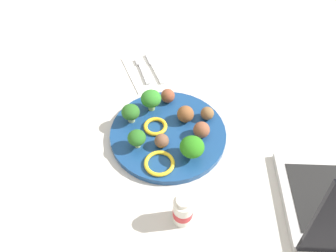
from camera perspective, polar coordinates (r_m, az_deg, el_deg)
The scene contains 17 objects.
ground_plane at distance 0.79m, azimuth -0.00°, elevation -1.71°, with size 4.00×4.00×0.00m, color beige.
plate at distance 0.79m, azimuth -0.00°, elevation -1.34°, with size 0.28×0.28×0.02m, color navy.
broccoli_floret_mid_left at distance 0.79m, azimuth -6.59°, elevation 2.38°, with size 0.04×0.04×0.05m.
broccoli_floret_far_rim at distance 0.73m, azimuth -5.52°, elevation -2.11°, with size 0.04×0.04×0.05m.
broccoli_floret_back_right at distance 0.71m, azimuth 4.25°, elevation -3.72°, with size 0.05×0.05×0.06m.
broccoli_floret_back_left at distance 0.81m, azimuth -3.00°, elevation 4.78°, with size 0.05×0.05×0.06m.
meatball_back_left at distance 0.74m, azimuth -1.12°, elevation -2.62°, with size 0.03×0.03×0.03m, color brown.
meatball_front_right at distance 0.84m, azimuth -0.04°, elevation 5.33°, with size 0.04×0.04×0.04m, color brown.
meatball_far_rim at distance 0.79m, azimuth 3.10°, elevation 2.11°, with size 0.04×0.04×0.04m, color brown.
meatball_near_rim at distance 0.76m, azimuth 5.92°, elevation -0.67°, with size 0.04×0.04×0.04m, color brown.
meatball_center at distance 0.80m, azimuth 6.92°, elevation 2.22°, with size 0.03×0.03×0.03m, color brown.
pepper_ring_front_right at distance 0.78m, azimuth -2.22°, elevation -0.07°, with size 0.06×0.06×0.01m, color yellow.
pepper_ring_back_right at distance 0.72m, azimuth -1.52°, elevation -6.57°, with size 0.07×0.07×0.01m, color yellow.
napkin at distance 0.97m, azimuth -3.38°, elevation 9.73°, with size 0.17×0.12×0.01m, color white.
fork at distance 0.97m, azimuth -4.54°, elevation 9.98°, with size 0.12×0.02×0.01m.
knife at distance 0.97m, azimuth -2.51°, elevation 10.47°, with size 0.15×0.02×0.01m.
yogurt_bottle at distance 0.65m, azimuth 2.64°, elevation -14.66°, with size 0.04×0.04×0.08m.
Camera 1 is at (-0.48, 0.16, 0.61)m, focal length 34.63 mm.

